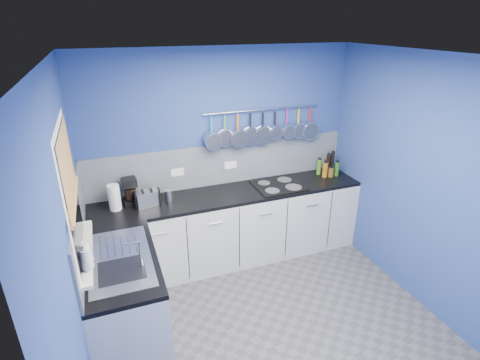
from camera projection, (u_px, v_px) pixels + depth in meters
floor at (272, 325)px, 3.67m from camera, size 3.20×3.00×0.02m
ceiling at (283, 56)px, 2.66m from camera, size 3.20×3.00×0.02m
wall_back at (222, 156)px, 4.46m from camera, size 3.20×0.02×2.50m
wall_front at (408, 346)px, 1.87m from camera, size 3.20×0.02×2.50m
wall_left at (72, 250)px, 2.64m from camera, size 0.02×3.00×2.50m
wall_right at (424, 185)px, 3.69m from camera, size 0.02×3.00×2.50m
backsplash_back at (222, 164)px, 4.48m from camera, size 3.20×0.02×0.50m
backsplash_left at (79, 222)px, 3.21m from camera, size 0.02×1.80×0.50m
cabinet_run_back at (231, 228)px, 4.52m from camera, size 3.20×0.60×0.86m
worktop_back at (230, 194)px, 4.34m from camera, size 3.20×0.60×0.04m
cabinet_run_left at (127, 303)px, 3.33m from camera, size 0.60×1.20×0.86m
worktop_left at (120, 261)px, 3.15m from camera, size 0.60×1.20×0.04m
window_frame at (71, 194)px, 2.79m from camera, size 0.01×1.00×1.10m
window_glass at (72, 194)px, 2.80m from camera, size 0.01×0.90×1.00m
bamboo_blind at (67, 166)px, 2.71m from camera, size 0.01×0.90×0.55m
window_sill at (86, 251)px, 3.01m from camera, size 0.10×0.98×0.03m
sink_unit at (120, 258)px, 3.14m from camera, size 0.50×0.95×0.01m
mixer_tap at (140, 253)px, 2.99m from camera, size 0.12×0.08×0.26m
socket_left at (177, 172)px, 4.30m from camera, size 0.15×0.01×0.09m
socket_right at (231, 165)px, 4.51m from camera, size 0.15×0.01×0.09m
pot_rail at (263, 110)px, 4.36m from camera, size 1.45×0.02×0.02m
soap_bottle_a at (85, 256)px, 2.72m from camera, size 0.10×0.10×0.24m
soap_bottle_b at (86, 250)px, 2.85m from camera, size 0.09×0.09×0.17m
paper_towel at (114, 197)px, 3.90m from camera, size 0.13×0.13×0.28m
coffee_maker at (130, 191)px, 4.03m from camera, size 0.17×0.19×0.29m
toaster at (148, 198)px, 4.02m from camera, size 0.27×0.19×0.16m
canister at (169, 195)px, 4.12m from camera, size 0.11×0.11×0.12m
hob at (279, 185)px, 4.51m from camera, size 0.58×0.51×0.01m
pan_0 at (212, 131)px, 4.23m from camera, size 0.20×0.13×0.39m
pan_1 at (225, 130)px, 4.28m from camera, size 0.20×0.06×0.39m
pan_2 at (238, 129)px, 4.33m from camera, size 0.22×0.10×0.41m
pan_3 at (250, 129)px, 4.38m from camera, size 0.23×0.06×0.42m
pan_4 at (263, 127)px, 4.44m from camera, size 0.23×0.06×0.42m
pan_5 at (275, 124)px, 4.48m from camera, size 0.18×0.09×0.37m
pan_6 at (287, 123)px, 4.53m from camera, size 0.18×0.11×0.37m
pan_7 at (298, 122)px, 4.58m from camera, size 0.20×0.08×0.39m
pan_8 at (309, 123)px, 4.64m from camera, size 0.23×0.09×0.42m
condiment_0 at (332, 163)px, 4.83m from camera, size 0.05×0.05×0.29m
condiment_1 at (328, 164)px, 4.81m from camera, size 0.05×0.05×0.27m
condiment_2 at (319, 167)px, 4.81m from camera, size 0.06×0.06×0.20m
condiment_3 at (337, 169)px, 4.77m from camera, size 0.06×0.06×0.18m
condiment_4 at (331, 172)px, 4.76m from camera, size 0.07×0.07×0.12m
condiment_5 at (325, 170)px, 4.73m from camera, size 0.07×0.07×0.19m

